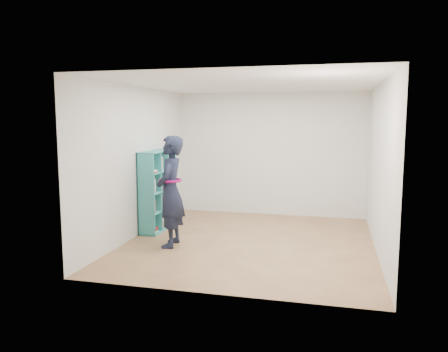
# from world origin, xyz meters

# --- Properties ---
(floor) EXTENTS (4.50, 4.50, 0.00)m
(floor) POSITION_xyz_m (0.00, 0.00, 0.00)
(floor) COLOR brown
(floor) RESTS_ON ground
(ceiling) EXTENTS (4.50, 4.50, 0.00)m
(ceiling) POSITION_xyz_m (0.00, 0.00, 2.60)
(ceiling) COLOR white
(ceiling) RESTS_ON wall_back
(wall_left) EXTENTS (0.02, 4.50, 2.60)m
(wall_left) POSITION_xyz_m (-2.00, 0.00, 1.30)
(wall_left) COLOR silver
(wall_left) RESTS_ON floor
(wall_right) EXTENTS (0.02, 4.50, 2.60)m
(wall_right) POSITION_xyz_m (2.00, 0.00, 1.30)
(wall_right) COLOR silver
(wall_right) RESTS_ON floor
(wall_back) EXTENTS (4.00, 0.02, 2.60)m
(wall_back) POSITION_xyz_m (0.00, 2.25, 1.30)
(wall_back) COLOR silver
(wall_back) RESTS_ON floor
(wall_front) EXTENTS (4.00, 0.02, 2.60)m
(wall_front) POSITION_xyz_m (0.00, -2.25, 1.30)
(wall_front) COLOR silver
(wall_front) RESTS_ON floor
(bookshelf) EXTENTS (0.32, 1.10, 1.47)m
(bookshelf) POSITION_xyz_m (-1.85, 0.48, 0.72)
(bookshelf) COLOR teal
(bookshelf) RESTS_ON floor
(person) EXTENTS (0.50, 0.70, 1.78)m
(person) POSITION_xyz_m (-1.20, -0.51, 0.89)
(person) COLOR black
(person) RESTS_ON floor
(smartphone) EXTENTS (0.04, 0.08, 0.12)m
(smartphone) POSITION_xyz_m (-1.34, -0.44, 1.01)
(smartphone) COLOR silver
(smartphone) RESTS_ON person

